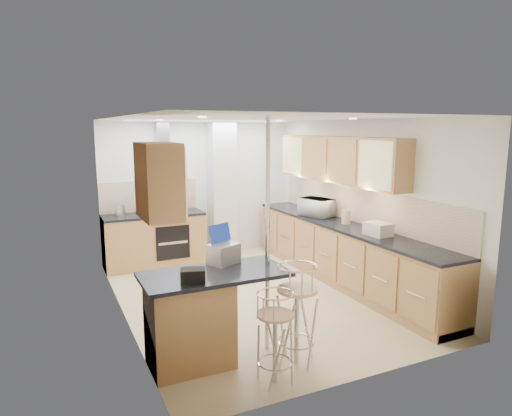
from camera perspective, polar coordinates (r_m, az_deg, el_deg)
name	(u,v)px	position (r m, az deg, el deg)	size (l,w,h in m)	color
ground	(255,296)	(6.63, -0.14, -10.98)	(4.80, 4.80, 0.00)	beige
room_shell	(264,185)	(6.72, 1.01, 2.89)	(3.64, 4.84, 2.51)	white
right_counter	(343,253)	(7.22, 10.76, -5.55)	(0.63, 4.40, 0.92)	#A77E43
back_counter	(154,240)	(8.12, -12.60, -3.87)	(1.70, 0.63, 0.92)	#A77E43
peninsula	(215,316)	(4.81, -5.13, -13.30)	(1.47, 0.72, 0.94)	#A77E43
microwave	(317,207)	(7.64, 7.59, 0.08)	(0.54, 0.37, 0.30)	white
laptop	(224,254)	(4.91, -4.08, -5.72)	(0.31, 0.23, 0.21)	#94979B
bag	(193,275)	(4.39, -7.90, -8.33)	(0.23, 0.17, 0.13)	black
bar_stool_near	(275,338)	(4.41, 2.40, -15.89)	(0.37, 0.37, 0.90)	tan
bar_stool_end	(297,315)	(4.72, 5.13, -13.12)	(0.43, 0.43, 1.05)	tan
jar_a	(309,206)	(8.05, 6.62, 0.25)	(0.12, 0.12, 0.20)	beige
jar_b	(320,214)	(7.49, 8.01, -0.75)	(0.11, 0.11, 0.14)	beige
jar_c	(346,217)	(7.13, 11.20, -1.07)	(0.14, 0.14, 0.22)	beige
jar_d	(381,228)	(6.62, 15.35, -2.41)	(0.10, 0.10, 0.15)	white
bread_bin	(378,229)	(6.45, 15.01, -2.57)	(0.27, 0.34, 0.18)	beige
kettle	(120,210)	(7.93, -16.63, -0.28)	(0.16, 0.16, 0.19)	#ADB0B2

